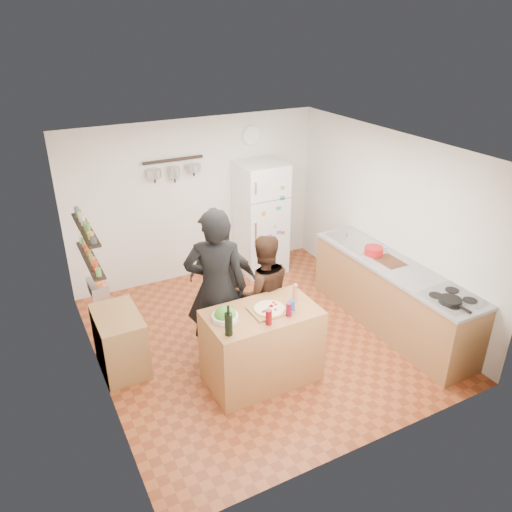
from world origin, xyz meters
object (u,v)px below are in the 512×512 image
person_center (263,293)px  skillet (450,301)px  salad_bowl (225,317)px  side_table (120,341)px  fridge (261,218)px  wall_clock (251,136)px  person_left (216,289)px  counter_run (391,296)px  prep_island (262,346)px  wine_bottle (229,324)px  person_back (224,280)px  pepper_mill (295,294)px  salt_canister (291,305)px  red_bowl (374,251)px

person_center → skillet: size_ratio=6.01×
salad_bowl → side_table: (-0.96, 0.91, -0.57)m
fridge → wall_clock: size_ratio=6.00×
wall_clock → person_left: bearing=-125.5°
skillet → counter_run: bearing=84.3°
prep_island → skillet: skillet is taller
prep_island → wall_clock: bearing=65.0°
wine_bottle → person_back: person_back is taller
pepper_mill → person_left: (-0.75, 0.51, -0.00)m
prep_island → side_table: prep_island is taller
salad_bowl → wine_bottle: size_ratio=1.15×
fridge → wall_clock: wall_clock is taller
prep_island → salad_bowl: 0.64m
person_left → wine_bottle: bearing=99.5°
wine_bottle → person_left: size_ratio=0.12×
person_back → counter_run: (2.02, -0.93, -0.31)m
salt_canister → person_center: person_center is taller
pepper_mill → red_bowl: pepper_mill is taller
fridge → person_back: bearing=-132.8°
person_center → red_bowl: size_ratio=6.10×
prep_island → skillet: size_ratio=4.91×
salad_bowl → pepper_mill: (0.87, 0.00, 0.06)m
prep_island → person_back: 1.15m
salad_bowl → pepper_mill: bearing=0.0°
person_left → skillet: 2.65m
person_center → pepper_mill: bearing=116.6°
prep_island → pepper_mill: bearing=6.3°
fridge → person_center: bearing=-117.4°
counter_run → fridge: (-0.75, 2.30, 0.45)m
wall_clock → salad_bowl: bearing=-122.1°
prep_island → person_left: size_ratio=0.63×
person_left → skillet: person_left is taller
counter_run → wine_bottle: bearing=-171.1°
side_table → skillet: bearing=-28.1°
pepper_mill → fridge: size_ratio=0.09×
person_left → counter_run: bearing=-165.1°
pepper_mill → fridge: 2.58m
person_center → counter_run: (1.74, -0.39, -0.31)m
fridge → wall_clock: (0.00, 0.33, 1.25)m
pepper_mill → wall_clock: 3.11m
prep_island → side_table: size_ratio=1.56×
wine_bottle → red_bowl: bearing=17.4°
salad_bowl → person_left: (0.12, 0.51, 0.05)m
person_back → wall_clock: wall_clock is taller
skillet → side_table: bearing=151.9°
person_back → wall_clock: (1.27, 1.70, 1.39)m
person_back → fridge: fridge is taller
person_back → skillet: person_back is taller
red_bowl → side_table: (-3.39, 0.40, -0.61)m
wine_bottle → side_table: size_ratio=0.31×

